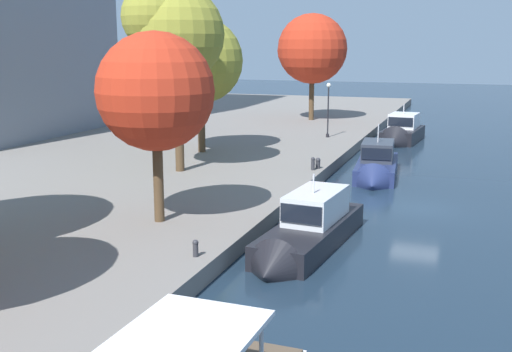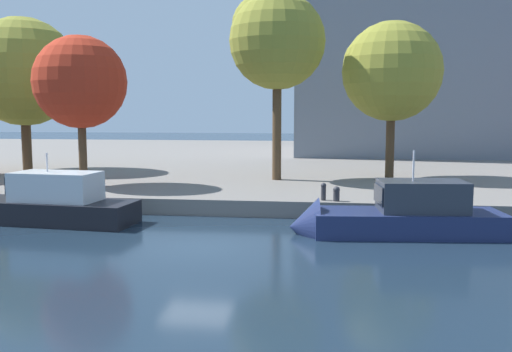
# 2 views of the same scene
# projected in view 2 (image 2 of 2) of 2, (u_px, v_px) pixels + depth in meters

# --- Properties ---
(ground_plane) EXTENTS (220.00, 220.00, 0.00)m
(ground_plane) POSITION_uv_depth(u_px,v_px,m) (196.00, 248.00, 20.49)
(ground_plane) COLOR #192838
(dock_promenade) EXTENTS (120.00, 55.00, 0.79)m
(dock_promenade) POSITION_uv_depth(u_px,v_px,m) (280.00, 160.00, 53.66)
(dock_promenade) COLOR slate
(dock_promenade) RESTS_ON ground_plane
(motor_yacht_1) EXTENTS (9.50, 3.23, 4.02)m
(motor_yacht_1) POSITION_uv_depth(u_px,v_px,m) (35.00, 209.00, 25.34)
(motor_yacht_1) COLOR black
(motor_yacht_1) RESTS_ON ground_plane
(motor_yacht_2) EXTENTS (8.72, 3.24, 4.35)m
(motor_yacht_2) POSITION_uv_depth(u_px,v_px,m) (392.00, 220.00, 22.70)
(motor_yacht_2) COLOR navy
(motor_yacht_2) RESTS_ON ground_plane
(mooring_bollard_0) EXTENTS (0.33, 0.33, 0.70)m
(mooring_bollard_0) POSITION_uv_depth(u_px,v_px,m) (336.00, 193.00, 26.28)
(mooring_bollard_0) COLOR #2D2D33
(mooring_bollard_0) RESTS_ON dock_promenade
(mooring_bollard_2) EXTENTS (0.26, 0.26, 0.84)m
(mooring_bollard_2) POSITION_uv_depth(u_px,v_px,m) (323.00, 191.00, 26.53)
(mooring_bollard_2) COLOR #2D2D33
(mooring_bollard_2) RESTS_ON dock_promenade
(tree_0) EXTENTS (5.83, 5.85, 11.44)m
(tree_0) POSITION_uv_depth(u_px,v_px,m) (273.00, 37.00, 33.93)
(tree_0) COLOR #4C3823
(tree_0) RESTS_ON dock_promenade
(tree_1) EXTENTS (7.66, 7.61, 10.79)m
(tree_1) POSITION_uv_depth(u_px,v_px,m) (22.00, 70.00, 39.64)
(tree_1) COLOR #4C3823
(tree_1) RESTS_ON dock_promenade
(tree_2) EXTENTS (5.20, 5.20, 8.43)m
(tree_2) POSITION_uv_depth(u_px,v_px,m) (82.00, 85.00, 31.29)
(tree_2) COLOR #4C3823
(tree_2) RESTS_ON dock_promenade
(tree_5) EXTENTS (6.15, 6.32, 9.74)m
(tree_5) POSITION_uv_depth(u_px,v_px,m) (392.00, 72.00, 34.80)
(tree_5) COLOR #4C3823
(tree_5) RESTS_ON dock_promenade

